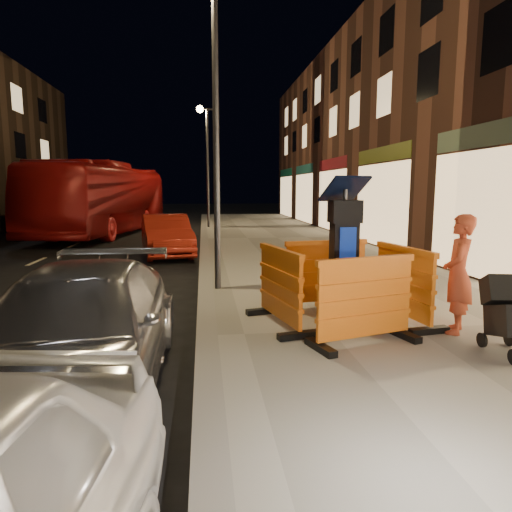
{
  "coord_description": "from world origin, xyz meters",
  "views": [
    {
      "loc": [
        -0.02,
        -6.11,
        2.16
      ],
      "look_at": [
        0.8,
        1.0,
        1.1
      ],
      "focal_mm": 32.0,
      "sensor_mm": 36.0,
      "label": 1
    }
  ],
  "objects": [
    {
      "name": "barrier_bldgside",
      "position": [
        2.98,
        0.36,
        0.73
      ],
      "size": [
        0.84,
        1.56,
        1.15
      ],
      "primitive_type": "cube",
      "rotation": [
        0.0,
        0.0,
        1.74
      ],
      "color": "orange",
      "rests_on": "sidewalk"
    },
    {
      "name": "barrier_front",
      "position": [
        2.03,
        -0.59,
        0.73
      ],
      "size": [
        1.59,
        1.0,
        1.15
      ],
      "primitive_type": "cube",
      "rotation": [
        0.0,
        0.0,
        0.29
      ],
      "color": "orange",
      "rests_on": "sidewalk"
    },
    {
      "name": "car_red",
      "position": [
        -1.23,
        8.82,
        0.0
      ],
      "size": [
        2.08,
        4.2,
        1.32
      ],
      "primitive_type": "imported",
      "rotation": [
        0.0,
        0.0,
        0.17
      ],
      "color": "#A32316",
      "rests_on": "ground"
    },
    {
      "name": "man",
      "position": [
        3.48,
        -0.26,
        0.98
      ],
      "size": [
        0.66,
        0.73,
        1.67
      ],
      "primitive_type": "imported",
      "rotation": [
        0.0,
        0.0,
        -2.13
      ],
      "color": "#A23A22",
      "rests_on": "sidewalk"
    },
    {
      "name": "sidewalk",
      "position": [
        3.0,
        0.0,
        0.07
      ],
      "size": [
        6.0,
        60.0,
        0.15
      ],
      "primitive_type": "cube",
      "color": "gray",
      "rests_on": "ground"
    },
    {
      "name": "car_silver",
      "position": [
        -1.37,
        -1.28,
        0.0
      ],
      "size": [
        1.85,
        4.54,
        1.32
      ],
      "primitive_type": "imported",
      "rotation": [
        0.0,
        0.0,
        -0.0
      ],
      "color": "silver",
      "rests_on": "ground"
    },
    {
      "name": "ground_plane",
      "position": [
        0.0,
        0.0,
        0.0
      ],
      "size": [
        120.0,
        120.0,
        0.0
      ],
      "primitive_type": "plane",
      "color": "black",
      "rests_on": "ground"
    },
    {
      "name": "street_lamp_mid",
      "position": [
        0.25,
        3.0,
        3.15
      ],
      "size": [
        0.12,
        0.12,
        6.0
      ],
      "primitive_type": "cylinder",
      "color": "#3F3F44",
      "rests_on": "sidewalk"
    },
    {
      "name": "kerb",
      "position": [
        0.0,
        0.0,
        0.07
      ],
      "size": [
        0.3,
        60.0,
        0.15
      ],
      "primitive_type": "cube",
      "color": "slate",
      "rests_on": "ground"
    },
    {
      "name": "barrier_kerbside",
      "position": [
        1.08,
        0.36,
        0.73
      ],
      "size": [
        0.93,
        1.58,
        1.15
      ],
      "primitive_type": "cube",
      "rotation": [
        0.0,
        0.0,
        1.81
      ],
      "color": "orange",
      "rests_on": "sidewalk"
    },
    {
      "name": "street_lamp_far",
      "position": [
        0.25,
        18.0,
        3.15
      ],
      "size": [
        0.12,
        0.12,
        6.0
      ],
      "primitive_type": "cylinder",
      "color": "#3F3F44",
      "rests_on": "sidewalk"
    },
    {
      "name": "bus_doubledecker",
      "position": [
        -4.63,
        16.26,
        0.0
      ],
      "size": [
        4.42,
        12.25,
        3.34
      ],
      "primitive_type": "imported",
      "rotation": [
        0.0,
        0.0,
        -0.14
      ],
      "color": "maroon",
      "rests_on": "ground"
    },
    {
      "name": "parking_kiosk",
      "position": [
        2.03,
        0.36,
        1.18
      ],
      "size": [
        0.77,
        0.77,
        2.06
      ],
      "primitive_type": "cube",
      "rotation": [
        0.0,
        0.0,
        0.2
      ],
      "color": "black",
      "rests_on": "sidewalk"
    },
    {
      "name": "barrier_back",
      "position": [
        2.03,
        1.31,
        0.73
      ],
      "size": [
        1.55,
        0.82,
        1.15
      ],
      "primitive_type": "cube",
      "rotation": [
        0.0,
        0.0,
        0.15
      ],
      "color": "orange",
      "rests_on": "sidewalk"
    }
  ]
}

